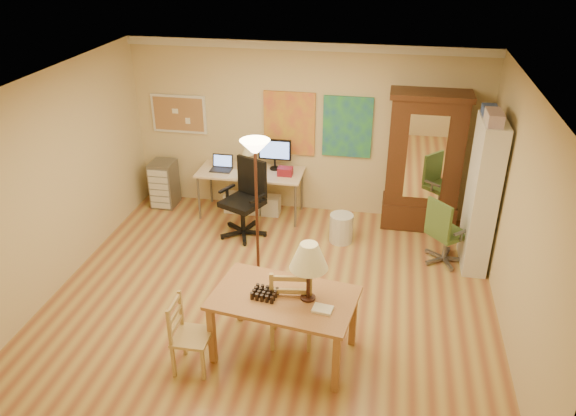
% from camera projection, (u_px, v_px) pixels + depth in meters
% --- Properties ---
extents(floor, '(5.50, 5.50, 0.00)m').
position_uv_depth(floor, '(273.00, 294.00, 7.14)').
color(floor, '#9A5936').
rests_on(floor, ground).
extents(crown_molding, '(5.50, 0.08, 0.12)m').
position_uv_depth(crown_molding, '(306.00, 46.00, 8.10)').
color(crown_molding, white).
rests_on(crown_molding, floor).
extents(corkboard, '(0.90, 0.04, 0.62)m').
position_uv_depth(corkboard, '(179.00, 114.00, 8.96)').
color(corkboard, tan).
rests_on(corkboard, floor).
extents(art_panel_left, '(0.80, 0.04, 1.00)m').
position_uv_depth(art_panel_left, '(289.00, 124.00, 8.69)').
color(art_panel_left, yellow).
rests_on(art_panel_left, floor).
extents(art_panel_right, '(0.75, 0.04, 0.95)m').
position_uv_depth(art_panel_right, '(347.00, 127.00, 8.54)').
color(art_panel_right, '#246792').
rests_on(art_panel_right, floor).
extents(dining_table, '(1.60, 1.09, 1.40)m').
position_uv_depth(dining_table, '(293.00, 286.00, 5.77)').
color(dining_table, brown).
rests_on(dining_table, floor).
extents(ladder_chair_back, '(0.52, 0.50, 1.01)m').
position_uv_depth(ladder_chair_back, '(291.00, 307.00, 6.13)').
color(ladder_chair_back, tan).
rests_on(ladder_chair_back, floor).
extents(ladder_chair_left, '(0.38, 0.39, 0.84)m').
position_uv_depth(ladder_chair_left, '(189.00, 337.00, 5.81)').
color(ladder_chair_left, tan).
rests_on(ladder_chair_left, floor).
extents(torchiere_lamp, '(0.36, 0.36, 1.98)m').
position_uv_depth(torchiere_lamp, '(256.00, 171.00, 6.67)').
color(torchiere_lamp, '#45251B').
rests_on(torchiere_lamp, floor).
extents(computer_desk, '(1.65, 0.72, 1.24)m').
position_uv_depth(computer_desk, '(253.00, 187.00, 8.95)').
color(computer_desk, beige).
rests_on(computer_desk, floor).
extents(office_chair_black, '(0.72, 0.72, 1.16)m').
position_uv_depth(office_chair_black, '(245.00, 216.00, 8.40)').
color(office_chair_black, black).
rests_on(office_chair_black, floor).
extents(office_chair_green, '(0.62, 0.62, 0.97)m').
position_uv_depth(office_chair_green, '(444.00, 246.00, 7.72)').
color(office_chair_green, slate).
rests_on(office_chair_green, floor).
extents(drawer_cart, '(0.38, 0.46, 0.76)m').
position_uv_depth(drawer_cart, '(164.00, 184.00, 9.26)').
color(drawer_cart, slate).
rests_on(drawer_cart, floor).
extents(armoire, '(1.15, 0.55, 2.12)m').
position_uv_depth(armoire, '(423.00, 170.00, 8.38)').
color(armoire, '#3D2710').
rests_on(armoire, floor).
extents(bookshelf, '(0.31, 0.82, 2.06)m').
position_uv_depth(bookshelf, '(482.00, 196.00, 7.37)').
color(bookshelf, white).
rests_on(bookshelf, floor).
extents(wastebin, '(0.35, 0.35, 0.43)m').
position_uv_depth(wastebin, '(341.00, 228.00, 8.25)').
color(wastebin, silver).
rests_on(wastebin, floor).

